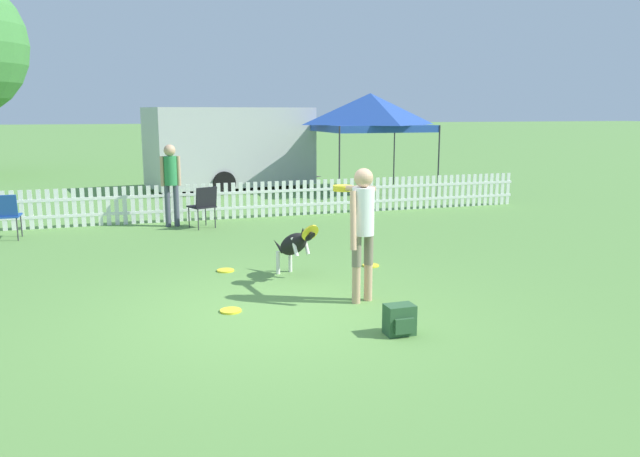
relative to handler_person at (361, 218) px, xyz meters
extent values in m
plane|color=#5B8C42|center=(-1.18, -0.11, -1.09)|extent=(240.00, 240.00, 0.00)
cylinder|color=tan|center=(-0.09, -0.08, -0.84)|extent=(0.11, 0.11, 0.48)
cylinder|color=#7A705B|center=(-0.09, -0.08, -0.41)|extent=(0.12, 0.12, 0.39)
cylinder|color=tan|center=(0.10, -0.02, -0.84)|extent=(0.11, 0.11, 0.48)
cylinder|color=#7A705B|center=(0.10, -0.02, -0.41)|extent=(0.12, 0.12, 0.39)
cylinder|color=white|center=(0.00, -0.05, 0.09)|extent=(0.35, 0.35, 0.60)
sphere|color=tan|center=(0.00, -0.05, 0.51)|extent=(0.24, 0.24, 0.24)
cylinder|color=tan|center=(-0.17, -0.17, 0.00)|extent=(0.13, 0.22, 0.73)
cylinder|color=tan|center=(0.09, 0.36, 0.33)|extent=(0.23, 0.73, 0.14)
cylinder|color=yellow|center=(0.01, 0.71, 0.27)|extent=(0.26, 0.26, 0.02)
cylinder|color=yellow|center=(0.01, 0.71, 0.29)|extent=(0.26, 0.26, 0.02)
cylinder|color=yellow|center=(0.01, 0.71, 0.32)|extent=(0.26, 0.26, 0.02)
ellipsoid|color=black|center=(-0.49, 1.42, -0.60)|extent=(0.50, 0.71, 0.53)
ellipsoid|color=white|center=(-0.49, 1.42, -0.65)|extent=(0.27, 0.37, 0.25)
sphere|color=black|center=(-0.38, 1.09, -0.41)|extent=(0.18, 0.18, 0.18)
cone|color=black|center=(-0.36, 1.02, -0.36)|extent=(0.14, 0.18, 0.14)
cylinder|color=yellow|center=(-0.36, 1.02, -0.36)|extent=(0.30, 0.23, 0.24)
cone|color=black|center=(-0.34, 1.14, -0.34)|extent=(0.05, 0.05, 0.08)
cone|color=black|center=(-0.44, 1.10, -0.34)|extent=(0.05, 0.05, 0.08)
cylinder|color=white|center=(-0.47, 1.69, -0.91)|extent=(0.06, 0.06, 0.35)
cylinder|color=white|center=(-0.68, 1.62, -0.91)|extent=(0.06, 0.06, 0.35)
cylinder|color=white|center=(-0.34, 1.29, -0.60)|extent=(0.10, 0.17, 0.27)
cylinder|color=white|center=(-0.53, 1.22, -0.60)|extent=(0.10, 0.17, 0.27)
cone|color=black|center=(-0.63, 1.82, -0.69)|extent=(0.16, 0.29, 0.20)
cylinder|color=yellow|center=(-1.67, 0.06, -1.07)|extent=(0.26, 0.26, 0.02)
cylinder|color=yellow|center=(0.83, 1.63, -1.07)|extent=(0.26, 0.26, 0.02)
cylinder|color=yellow|center=(-1.40, 2.03, -1.07)|extent=(0.26, 0.26, 0.02)
cube|color=#2D5633|center=(-0.05, -1.29, -0.92)|extent=(0.32, 0.22, 0.34)
cube|color=#2D5633|center=(-0.05, -1.42, -0.95)|extent=(0.22, 0.04, 0.17)
cube|color=white|center=(-1.18, 6.70, -0.84)|extent=(16.17, 0.04, 0.06)
cube|color=white|center=(-1.18, 6.70, -0.49)|extent=(16.17, 0.04, 0.06)
cube|color=white|center=(-5.14, 6.70, -0.67)|extent=(0.09, 0.02, 0.82)
cube|color=white|center=(-4.97, 6.70, -0.67)|extent=(0.09, 0.02, 0.82)
cube|color=white|center=(-4.80, 6.70, -0.67)|extent=(0.09, 0.02, 0.82)
cube|color=white|center=(-4.63, 6.70, -0.67)|extent=(0.09, 0.02, 0.82)
cube|color=white|center=(-4.46, 6.70, -0.67)|extent=(0.09, 0.02, 0.82)
cube|color=white|center=(-4.30, 6.70, -0.67)|extent=(0.09, 0.02, 0.82)
cube|color=white|center=(-4.13, 6.70, -0.67)|extent=(0.09, 0.02, 0.82)
cube|color=white|center=(-3.96, 6.70, -0.67)|extent=(0.09, 0.02, 0.82)
cube|color=white|center=(-3.79, 6.70, -0.67)|extent=(0.09, 0.02, 0.82)
cube|color=white|center=(-3.62, 6.70, -0.67)|extent=(0.09, 0.02, 0.82)
cube|color=white|center=(-3.45, 6.70, -0.67)|extent=(0.09, 0.02, 0.82)
cube|color=white|center=(-3.28, 6.70, -0.67)|extent=(0.09, 0.02, 0.82)
cube|color=white|center=(-3.12, 6.70, -0.67)|extent=(0.09, 0.02, 0.82)
cube|color=white|center=(-2.95, 6.70, -0.67)|extent=(0.09, 0.02, 0.82)
cube|color=white|center=(-2.78, 6.70, -0.67)|extent=(0.09, 0.02, 0.82)
cube|color=white|center=(-2.61, 6.70, -0.67)|extent=(0.09, 0.02, 0.82)
cube|color=white|center=(-2.44, 6.70, -0.67)|extent=(0.09, 0.02, 0.82)
cube|color=white|center=(-2.27, 6.70, -0.67)|extent=(0.09, 0.02, 0.82)
cube|color=white|center=(-2.11, 6.70, -0.67)|extent=(0.09, 0.02, 0.82)
cube|color=white|center=(-1.94, 6.70, -0.67)|extent=(0.09, 0.02, 0.82)
cube|color=white|center=(-1.77, 6.70, -0.67)|extent=(0.09, 0.02, 0.82)
cube|color=white|center=(-1.60, 6.70, -0.67)|extent=(0.09, 0.02, 0.82)
cube|color=white|center=(-1.43, 6.70, -0.67)|extent=(0.09, 0.02, 0.82)
cube|color=white|center=(-1.26, 6.70, -0.67)|extent=(0.09, 0.02, 0.82)
cube|color=white|center=(-1.09, 6.70, -0.67)|extent=(0.09, 0.02, 0.82)
cube|color=white|center=(-0.93, 6.70, -0.67)|extent=(0.09, 0.02, 0.82)
cube|color=white|center=(-0.76, 6.70, -0.67)|extent=(0.09, 0.02, 0.82)
cube|color=white|center=(-0.59, 6.70, -0.67)|extent=(0.09, 0.02, 0.82)
cube|color=white|center=(-0.42, 6.70, -0.67)|extent=(0.09, 0.02, 0.82)
cube|color=white|center=(-0.25, 6.70, -0.67)|extent=(0.09, 0.02, 0.82)
cube|color=white|center=(-0.08, 6.70, -0.67)|extent=(0.09, 0.02, 0.82)
cube|color=white|center=(0.08, 6.70, -0.67)|extent=(0.09, 0.02, 0.82)
cube|color=white|center=(0.25, 6.70, -0.67)|extent=(0.09, 0.02, 0.82)
cube|color=white|center=(0.42, 6.70, -0.67)|extent=(0.09, 0.02, 0.82)
cube|color=white|center=(0.59, 6.70, -0.67)|extent=(0.09, 0.02, 0.82)
cube|color=white|center=(0.76, 6.70, -0.67)|extent=(0.09, 0.02, 0.82)
cube|color=white|center=(0.93, 6.70, -0.67)|extent=(0.09, 0.02, 0.82)
cube|color=white|center=(1.10, 6.70, -0.67)|extent=(0.09, 0.02, 0.82)
cube|color=white|center=(1.26, 6.70, -0.67)|extent=(0.09, 0.02, 0.82)
cube|color=white|center=(1.43, 6.70, -0.67)|extent=(0.09, 0.02, 0.82)
cube|color=white|center=(1.60, 6.70, -0.67)|extent=(0.09, 0.02, 0.82)
cube|color=white|center=(1.77, 6.70, -0.67)|extent=(0.09, 0.02, 0.82)
cube|color=white|center=(1.94, 6.70, -0.67)|extent=(0.09, 0.02, 0.82)
cube|color=white|center=(2.11, 6.70, -0.67)|extent=(0.09, 0.02, 0.82)
cube|color=white|center=(2.27, 6.70, -0.67)|extent=(0.09, 0.02, 0.82)
cube|color=white|center=(2.44, 6.70, -0.67)|extent=(0.09, 0.02, 0.82)
cube|color=white|center=(2.61, 6.70, -0.67)|extent=(0.09, 0.02, 0.82)
cube|color=white|center=(2.78, 6.70, -0.67)|extent=(0.09, 0.02, 0.82)
cube|color=white|center=(2.95, 6.70, -0.67)|extent=(0.09, 0.02, 0.82)
cube|color=white|center=(3.12, 6.70, -0.67)|extent=(0.09, 0.02, 0.82)
cube|color=white|center=(3.29, 6.70, -0.67)|extent=(0.09, 0.02, 0.82)
cube|color=white|center=(3.45, 6.70, -0.67)|extent=(0.09, 0.02, 0.82)
cube|color=white|center=(3.62, 6.70, -0.67)|extent=(0.09, 0.02, 0.82)
cube|color=white|center=(3.79, 6.70, -0.67)|extent=(0.09, 0.02, 0.82)
cube|color=white|center=(3.96, 6.70, -0.67)|extent=(0.09, 0.02, 0.82)
cube|color=white|center=(4.13, 6.70, -0.67)|extent=(0.09, 0.02, 0.82)
cube|color=white|center=(4.30, 6.70, -0.67)|extent=(0.09, 0.02, 0.82)
cube|color=white|center=(4.46, 6.70, -0.67)|extent=(0.09, 0.02, 0.82)
cube|color=white|center=(4.63, 6.70, -0.67)|extent=(0.09, 0.02, 0.82)
cube|color=white|center=(4.80, 6.70, -0.67)|extent=(0.09, 0.02, 0.82)
cube|color=white|center=(4.97, 6.70, -0.67)|extent=(0.09, 0.02, 0.82)
cube|color=white|center=(5.14, 6.70, -0.67)|extent=(0.09, 0.02, 0.82)
cube|color=white|center=(5.31, 6.70, -0.67)|extent=(0.09, 0.02, 0.82)
cube|color=white|center=(5.48, 6.70, -0.67)|extent=(0.09, 0.02, 0.82)
cube|color=white|center=(5.64, 6.70, -0.67)|extent=(0.09, 0.02, 0.82)
cube|color=white|center=(5.81, 6.70, -0.67)|extent=(0.09, 0.02, 0.82)
cube|color=white|center=(5.98, 6.70, -0.67)|extent=(0.09, 0.02, 0.82)
cube|color=white|center=(6.15, 6.70, -0.67)|extent=(0.09, 0.02, 0.82)
cube|color=white|center=(6.32, 6.70, -0.67)|extent=(0.09, 0.02, 0.82)
cube|color=white|center=(6.49, 6.70, -0.67)|extent=(0.09, 0.02, 0.82)
cube|color=white|center=(6.65, 6.70, -0.67)|extent=(0.09, 0.02, 0.82)
cube|color=white|center=(6.82, 6.70, -0.67)|extent=(0.09, 0.02, 0.82)
cylinder|color=#333338|center=(-1.15, 6.05, -0.86)|extent=(0.02, 0.02, 0.45)
cylinder|color=#333338|center=(-1.52, 5.90, -0.86)|extent=(0.02, 0.02, 0.45)
cylinder|color=#333338|center=(-1.00, 5.68, -0.86)|extent=(0.02, 0.02, 0.45)
cylinder|color=#333338|center=(-1.37, 5.53, -0.86)|extent=(0.02, 0.02, 0.45)
cube|color=black|center=(-1.26, 5.79, -0.64)|extent=(0.61, 0.61, 0.03)
cube|color=black|center=(-1.18, 5.60, -0.42)|extent=(0.47, 0.25, 0.43)
cylinder|color=#333338|center=(-4.73, 5.92, -0.86)|extent=(0.02, 0.02, 0.45)
cylinder|color=#333338|center=(-4.74, 5.51, -0.86)|extent=(0.02, 0.02, 0.45)
cube|color=#1E4799|center=(-4.94, 5.72, -0.63)|extent=(0.51, 0.51, 0.03)
cube|color=#1E4799|center=(-4.95, 5.51, -0.42)|extent=(0.49, 0.11, 0.43)
cylinder|color=#333338|center=(2.86, 8.73, -0.08)|extent=(0.04, 0.04, 2.02)
cylinder|color=#333338|center=(5.88, 8.73, -0.08)|extent=(0.04, 0.04, 2.02)
cylinder|color=#333338|center=(2.86, 11.75, -0.08)|extent=(0.04, 0.04, 2.02)
cylinder|color=#333338|center=(5.88, 11.75, -0.08)|extent=(0.04, 0.04, 2.02)
cube|color=#23479E|center=(4.37, 10.24, 0.83)|extent=(3.02, 3.02, 0.20)
pyramid|color=#23479E|center=(4.37, 10.24, 1.39)|extent=(3.02, 3.02, 0.92)
cylinder|color=#474C5B|center=(-1.74, 6.14, -0.65)|extent=(0.11, 0.11, 0.88)
cylinder|color=#474C5B|center=(-1.92, 6.15, -0.65)|extent=(0.11, 0.11, 0.88)
cylinder|color=#2D8447|center=(-1.83, 6.15, 0.10)|extent=(0.27, 0.27, 0.61)
sphere|color=tan|center=(-1.83, 6.15, 0.52)|extent=(0.24, 0.24, 0.24)
cylinder|color=tan|center=(-1.66, 6.14, 0.09)|extent=(0.08, 0.08, 0.62)
cylinder|color=tan|center=(-2.00, 6.15, 0.09)|extent=(0.08, 0.08, 0.62)
cube|color=#B7B7B7|center=(0.47, 12.13, 0.25)|extent=(5.19, 3.03, 2.36)
cone|color=#3F3F42|center=(3.28, 12.60, -0.83)|extent=(0.82, 0.33, 0.20)
cylinder|color=black|center=(-0.31, 13.13, -0.75)|extent=(0.70, 0.29, 0.68)
cylinder|color=black|center=(0.06, 10.92, -0.75)|extent=(0.70, 0.29, 0.68)
camera|label=1|loc=(-2.90, -7.20, 1.32)|focal=35.00mm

